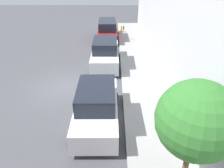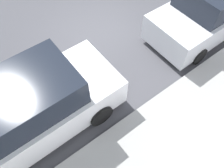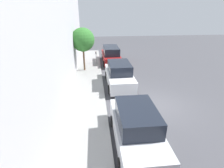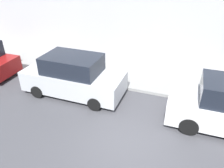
{
  "view_description": "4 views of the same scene",
  "coord_description": "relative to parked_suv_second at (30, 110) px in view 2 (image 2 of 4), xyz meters",
  "views": [
    {
      "loc": [
        2.94,
        -11.99,
        6.93
      ],
      "look_at": [
        2.88,
        -1.41,
        1.0
      ],
      "focal_mm": 35.0,
      "sensor_mm": 36.0,
      "label": 1
    },
    {
      "loc": [
        5.42,
        -3.33,
        5.88
      ],
      "look_at": [
        2.8,
        -1.36,
        1.0
      ],
      "focal_mm": 35.0,
      "sensor_mm": 36.0,
      "label": 2
    },
    {
      "loc": [
        4.14,
        9.91,
        6.12
      ],
      "look_at": [
        2.96,
        -1.55,
        1.0
      ],
      "focal_mm": 28.0,
      "sensor_mm": 36.0,
      "label": 3
    },
    {
      "loc": [
        -5.67,
        -1.47,
        5.73
      ],
      "look_at": [
        2.17,
        1.42,
        1.0
      ],
      "focal_mm": 35.0,
      "sensor_mm": 36.0,
      "label": 4
    }
  ],
  "objects": [
    {
      "name": "ground_plane",
      "position": [
        -2.16,
        3.46,
        -0.93
      ],
      "size": [
        60.0,
        60.0,
        0.0
      ],
      "primitive_type": "plane",
      "color": "#424247"
    },
    {
      "name": "sidewalk",
      "position": [
        2.6,
        3.46,
        -0.85
      ],
      "size": [
        2.52,
        32.0,
        0.15
      ],
      "color": "gray",
      "rests_on": "ground_plane"
    },
    {
      "name": "parked_suv_second",
      "position": [
        0.0,
        0.0,
        0.0
      ],
      "size": [
        2.08,
        4.82,
        1.98
      ],
      "color": "silver",
      "rests_on": "ground_plane"
    },
    {
      "name": "parked_suv_third",
      "position": [
        0.18,
        6.9,
        0.0
      ],
      "size": [
        2.08,
        4.8,
        1.98
      ],
      "color": "#B7BABF",
      "rests_on": "ground_plane"
    }
  ]
}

